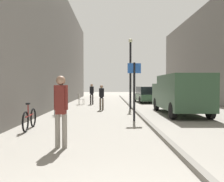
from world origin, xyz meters
name	(u,v)px	position (x,y,z in m)	size (l,w,h in m)	color
ground_plane	(109,112)	(0.00, 12.00, 0.00)	(80.00, 80.00, 0.00)	gray
building_facade_left	(28,35)	(-4.71, 12.00, 4.52)	(2.22, 40.00, 9.03)	slate
kerb_strip	(136,111)	(1.58, 12.00, 0.06)	(0.16, 40.00, 0.12)	slate
pedestrian_main_foreground	(92,93)	(-1.44, 17.74, 0.98)	(0.34, 0.22, 1.70)	black
pedestrian_mid_block	(61,106)	(-1.26, 4.19, 1.06)	(0.36, 0.24, 1.84)	gray
pedestrian_far_crossing	(102,96)	(-0.49, 13.26, 0.93)	(0.32, 0.21, 1.61)	brown
delivery_van	(180,93)	(3.84, 11.03, 1.17)	(2.03, 5.53, 2.14)	#335138
parked_car	(146,95)	(3.46, 20.03, 0.71)	(2.05, 4.30, 1.45)	#335138
street_sign_post	(134,86)	(1.09, 8.64, 1.55)	(0.60, 0.10, 2.60)	black
lamp_post	(130,69)	(1.45, 14.28, 2.72)	(0.28, 0.28, 4.76)	black
bicycle_leaning	(30,119)	(-2.89, 6.69, 0.38)	(0.18, 1.77, 0.98)	black
cafe_chair_near_window	(80,98)	(-2.37, 17.53, 0.55)	(0.57, 0.57, 0.94)	#B7B2A8
cafe_chair_by_doorway	(60,105)	(-2.64, 10.71, 0.55)	(0.61, 0.61, 0.94)	black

